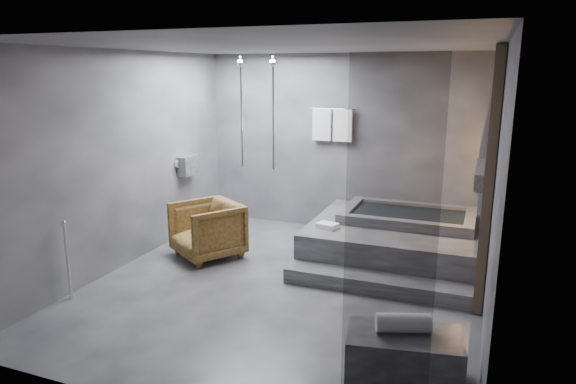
% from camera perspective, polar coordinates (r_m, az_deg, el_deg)
% --- Properties ---
extents(room, '(5.00, 5.04, 2.82)m').
position_cam_1_polar(room, '(5.92, 4.02, 5.45)').
color(room, '#303033').
rests_on(room, ground).
extents(tub_deck, '(2.20, 2.00, 0.50)m').
position_cam_1_polar(tub_deck, '(7.27, 11.65, -5.30)').
color(tub_deck, '#353638').
rests_on(tub_deck, ground).
extents(tub_step, '(2.20, 0.36, 0.18)m').
position_cam_1_polar(tub_step, '(6.24, 9.68, -10.00)').
color(tub_step, '#353638').
rests_on(tub_step, ground).
extents(concrete_bench, '(1.01, 0.67, 0.42)m').
position_cam_1_polar(concrete_bench, '(4.61, 12.67, -17.46)').
color(concrete_bench, '#2D2D2F').
rests_on(concrete_bench, ground).
extents(driftwood_chair, '(1.16, 1.17, 0.78)m').
position_cam_1_polar(driftwood_chair, '(7.21, -8.97, -4.17)').
color(driftwood_chair, '#3F2A0F').
rests_on(driftwood_chair, ground).
extents(rolled_towel, '(0.48, 0.30, 0.16)m').
position_cam_1_polar(rolled_towel, '(4.50, 12.68, -14.01)').
color(rolled_towel, white).
rests_on(rolled_towel, concrete_bench).
extents(deck_towel, '(0.30, 0.25, 0.07)m').
position_cam_1_polar(deck_towel, '(6.84, 4.39, -3.74)').
color(deck_towel, white).
rests_on(deck_towel, tub_deck).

